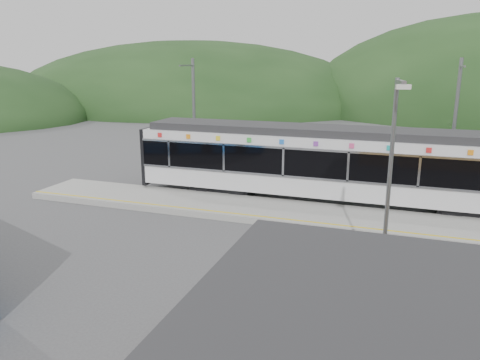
% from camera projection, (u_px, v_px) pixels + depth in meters
% --- Properties ---
extents(ground, '(120.00, 120.00, 0.00)m').
position_uv_depth(ground, '(267.00, 242.00, 18.22)').
color(ground, '#4C4C4F').
rests_on(ground, ground).
extents(hills, '(146.00, 149.00, 26.00)m').
position_uv_depth(hills, '(432.00, 217.00, 21.07)').
color(hills, '#1E3D19').
rests_on(hills, ground).
extents(platform, '(26.00, 3.20, 0.30)m').
position_uv_depth(platform, '(288.00, 213.00, 21.20)').
color(platform, '#9E9E99').
rests_on(platform, ground).
extents(yellow_line, '(26.00, 0.10, 0.01)m').
position_uv_depth(yellow_line, '(280.00, 218.00, 19.97)').
color(yellow_line, yellow).
rests_on(yellow_line, platform).
extents(train, '(20.44, 3.01, 3.74)m').
position_uv_depth(train, '(341.00, 163.00, 22.56)').
color(train, black).
rests_on(train, ground).
extents(catenary_mast_west, '(0.18, 1.80, 7.00)m').
position_uv_depth(catenary_mast_west, '(194.00, 117.00, 27.39)').
color(catenary_mast_west, slate).
rests_on(catenary_mast_west, ground).
extents(catenary_mast_east, '(0.18, 1.80, 7.00)m').
position_uv_depth(catenary_mast_east, '(454.00, 128.00, 22.91)').
color(catenary_mast_east, slate).
rests_on(catenary_mast_east, ground).
extents(lamp_post, '(0.38, 1.14, 6.40)m').
position_uv_depth(lamp_post, '(390.00, 173.00, 12.92)').
color(lamp_post, slate).
rests_on(lamp_post, ground).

